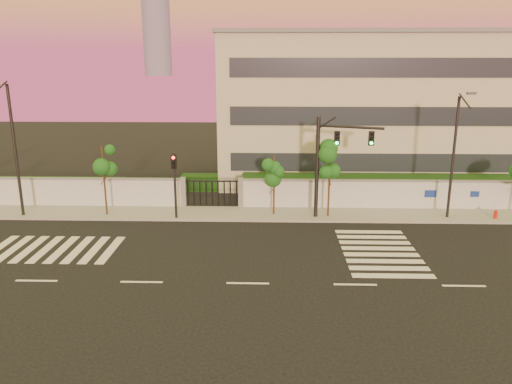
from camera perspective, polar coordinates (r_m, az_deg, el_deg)
ground at (r=23.67m, az=-0.95°, el=-10.40°), size 120.00×120.00×0.00m
sidewalk at (r=33.43m, az=-0.16°, el=-2.52°), size 60.00×3.00×0.15m
perimeter_wall at (r=34.58m, az=0.08°, el=-0.20°), size 60.00×0.36×2.20m
hedge_row at (r=37.28m, az=1.82°, el=0.53°), size 41.00×4.25×1.80m
institutional_building at (r=44.25m, az=12.19°, el=9.53°), size 24.40×12.40×12.25m
road_markings at (r=27.21m, az=-3.95°, el=-6.91°), size 57.00×7.62×0.02m
street_tree_c at (r=33.77m, az=-17.04°, el=2.98°), size 1.43×1.14×4.74m
street_tree_d at (r=32.53m, az=2.12°, el=2.36°), size 1.60×1.27×4.10m
street_tree_e at (r=32.27m, az=8.49°, el=3.49°), size 1.58×1.26×5.15m
traffic_signal_main at (r=32.02m, az=8.54°, el=4.15°), size 4.12×1.50×6.65m
traffic_signal_secondary at (r=32.11m, az=-9.29°, el=1.64°), size 0.35×0.34×4.46m
streetlight_west at (r=35.23m, az=-26.02°, el=4.90°), size 0.54×2.17×9.04m
streetlight_east at (r=33.71m, az=21.76°, el=4.26°), size 0.49×1.99×8.28m
fire_hydrant at (r=35.73m, az=25.69°, el=-2.41°), size 0.29×0.27×0.72m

